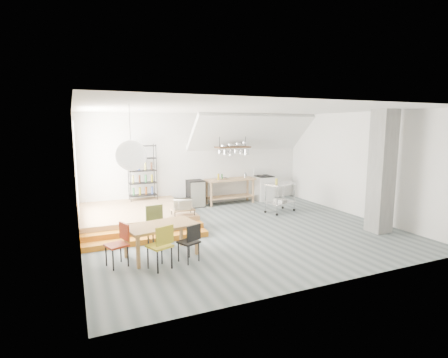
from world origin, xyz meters
name	(u,v)px	position (x,y,z in m)	size (l,w,h in m)	color
floor	(242,231)	(0.00, 0.00, 0.00)	(8.00, 8.00, 0.00)	#525D5F
wall_back	(198,160)	(0.00, 3.50, 1.60)	(8.00, 0.04, 3.20)	silver
wall_left	(76,181)	(-4.00, 0.00, 1.60)	(0.04, 7.00, 3.20)	silver
wall_right	(359,165)	(4.00, 0.00, 1.60)	(0.04, 7.00, 3.20)	silver
ceiling	(243,109)	(0.00, 0.00, 3.20)	(8.00, 7.00, 0.02)	white
slope_ceiling	(251,133)	(1.80, 2.90, 2.55)	(4.40, 1.80, 0.15)	white
window_pane	(76,165)	(-3.98, 1.50, 1.80)	(0.02, 2.50, 2.20)	white
platform	(134,216)	(-2.50, 2.00, 0.20)	(3.00, 3.00, 0.40)	#A78253
step_lower	(148,240)	(-2.50, 0.05, 0.07)	(3.00, 0.35, 0.13)	#C16D16
step_upper	(145,233)	(-2.50, 0.40, 0.13)	(3.00, 0.35, 0.27)	#C16D16
concrete_column	(382,172)	(3.30, -1.50, 1.60)	(0.50, 0.50, 3.20)	slate
kitchen_counter	(230,186)	(1.10, 3.15, 0.63)	(1.80, 0.60, 0.91)	#A78253
stove	(264,188)	(2.50, 3.16, 0.48)	(0.60, 0.60, 1.18)	white
pot_rack	(234,149)	(1.13, 2.92, 1.98)	(1.20, 0.50, 1.43)	#3D2518
wire_shelving	(142,171)	(-2.00, 3.20, 1.33)	(0.88, 0.38, 1.80)	black
microwave_shelf	(183,210)	(-1.40, 0.75, 0.55)	(0.60, 0.40, 0.16)	#A78253
paper_lantern	(131,156)	(-2.99, -1.08, 2.20)	(0.60, 0.60, 0.60)	white
dining_table	(161,228)	(-2.40, -0.96, 0.63)	(1.61, 1.11, 0.70)	olive
chair_mustard	(162,243)	(-2.57, -1.68, 0.54)	(0.53, 0.53, 0.90)	#B29F1E
chair_black	(191,240)	(-1.94, -1.54, 0.48)	(0.49, 0.49, 0.81)	black
chair_olive	(156,222)	(-2.35, -0.26, 0.56)	(0.48, 0.48, 0.95)	#59642F
chair_red	(120,241)	(-3.28, -1.13, 0.51)	(0.50, 0.50, 0.85)	#A13117
rolling_cart	(280,193)	(2.05, 1.33, 0.62)	(1.09, 0.82, 0.96)	silver
mini_fridge	(195,193)	(-0.20, 3.20, 0.46)	(0.54, 0.54, 0.92)	black
microwave	(183,204)	(-1.40, 0.75, 0.70)	(0.49, 0.33, 0.27)	beige
bowl	(226,178)	(0.90, 3.10, 0.94)	(0.23, 0.23, 0.06)	silver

